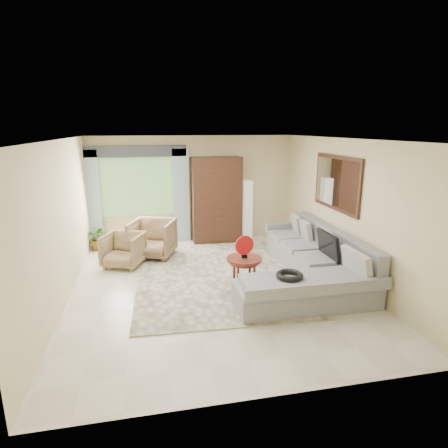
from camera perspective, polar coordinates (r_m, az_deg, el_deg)
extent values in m
plane|color=silver|center=(6.92, -1.46, -9.28)|extent=(6.00, 6.00, 0.00)
cube|color=beige|center=(7.32, -1.03, -7.82)|extent=(3.19, 4.14, 0.02)
cube|color=gray|center=(7.85, 12.42, -5.09)|extent=(0.90, 2.40, 0.40)
cube|color=gray|center=(6.23, 12.47, -10.40)|extent=(2.30, 0.80, 0.40)
cube|color=gray|center=(7.53, 16.27, -2.60)|extent=(0.20, 3.20, 0.50)
cube|color=gray|center=(8.89, 9.20, -0.53)|extent=(0.90, 0.16, 0.22)
cube|color=gray|center=(5.75, 14.46, -9.57)|extent=(2.30, 0.10, 0.18)
cube|color=black|center=(7.05, 15.60, -3.12)|extent=(0.14, 0.74, 0.48)
torus|color=black|center=(5.99, 9.96, -7.71)|extent=(0.43, 0.43, 0.09)
cylinder|color=#552016|center=(6.47, 3.10, -5.36)|extent=(0.61, 0.61, 0.04)
cylinder|color=#552016|center=(6.58, 3.07, -7.95)|extent=(0.40, 0.40, 0.55)
cylinder|color=#B11113|center=(6.39, 3.13, -3.24)|extent=(0.34, 0.09, 0.34)
imported|color=#9C8355|center=(7.97, -15.07, -3.84)|extent=(0.98, 0.99, 0.70)
imported|color=#9B7A54|center=(8.38, -10.84, -2.20)|extent=(1.15, 1.17, 0.83)
imported|color=#999999|center=(9.22, -18.60, -1.98)|extent=(0.67, 0.63, 0.59)
cube|color=black|center=(9.27, -1.17, 3.70)|extent=(1.20, 0.55, 2.10)
cube|color=silver|center=(9.56, 3.49, 2.17)|extent=(0.24, 0.24, 1.50)
cube|color=#669E59|center=(9.30, -13.11, 5.55)|extent=(1.80, 0.04, 1.40)
cube|color=#9EB7CC|center=(9.34, -19.48, 3.58)|extent=(0.40, 0.08, 2.30)
cube|color=#9EB7CC|center=(9.29, -6.53, 4.26)|extent=(0.40, 0.08, 2.30)
cube|color=#1E232D|center=(9.15, -13.42, 10.75)|extent=(2.40, 0.12, 0.26)
cube|color=black|center=(7.56, 16.79, 6.00)|extent=(0.04, 1.70, 1.05)
cube|color=white|center=(7.55, 16.62, 6.00)|extent=(0.02, 1.54, 0.90)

